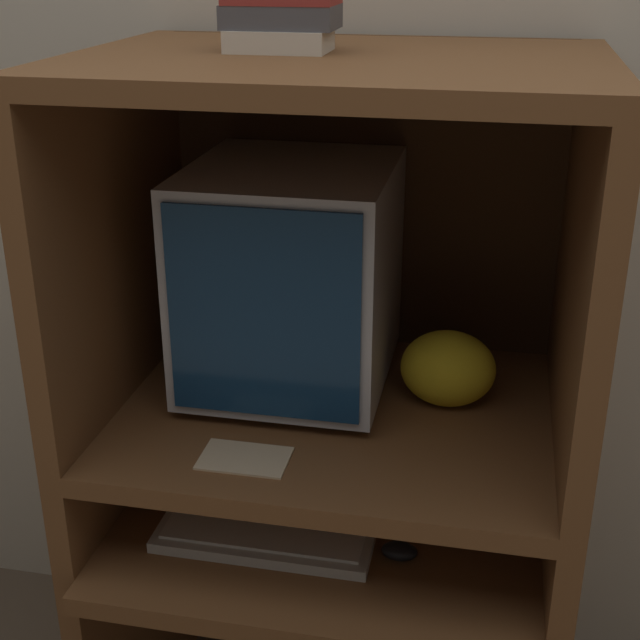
% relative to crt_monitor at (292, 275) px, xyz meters
% --- Properties ---
extents(wall_back, '(6.00, 0.06, 2.60)m').
position_rel_crt_monitor_xyz_m(wall_back, '(0.10, 0.30, 0.27)').
color(wall_back, beige).
rests_on(wall_back, ground_plane).
extents(desk_base, '(0.86, 0.69, 0.61)m').
position_rel_crt_monitor_xyz_m(desk_base, '(0.10, -0.13, -0.65)').
color(desk_base, brown).
rests_on(desk_base, ground_plane).
extents(desk_monitor_shelf, '(0.86, 0.65, 0.20)m').
position_rel_crt_monitor_xyz_m(desk_monitor_shelf, '(0.10, -0.09, -0.27)').
color(desk_monitor_shelf, brown).
rests_on(desk_monitor_shelf, desk_base).
extents(hutch_upper, '(0.86, 0.65, 0.63)m').
position_rel_crt_monitor_xyz_m(hutch_upper, '(0.10, -0.05, 0.19)').
color(hutch_upper, brown).
rests_on(hutch_upper, desk_monitor_shelf).
extents(crt_monitor, '(0.36, 0.42, 0.42)m').
position_rel_crt_monitor_xyz_m(crt_monitor, '(0.00, 0.00, 0.00)').
color(crt_monitor, '#B2B2B7').
rests_on(crt_monitor, desk_monitor_shelf).
extents(keyboard, '(0.39, 0.17, 0.03)m').
position_rel_crt_monitor_xyz_m(keyboard, '(0.00, -0.23, -0.41)').
color(keyboard, beige).
rests_on(keyboard, desk_base).
extents(mouse, '(0.06, 0.04, 0.03)m').
position_rel_crt_monitor_xyz_m(mouse, '(0.24, -0.24, -0.41)').
color(mouse, black).
rests_on(mouse, desk_base).
extents(snack_bag, '(0.17, 0.13, 0.14)m').
position_rel_crt_monitor_xyz_m(snack_bag, '(0.30, -0.03, -0.15)').
color(snack_bag, gold).
rests_on(snack_bag, desk_monitor_shelf).
extents(book_stack, '(0.18, 0.12, 0.11)m').
position_rel_crt_monitor_xyz_m(book_stack, '(0.00, -0.06, 0.46)').
color(book_stack, beige).
rests_on(book_stack, hutch_upper).
extents(paper_card, '(0.15, 0.10, 0.00)m').
position_rel_crt_monitor_xyz_m(paper_card, '(-0.01, -0.29, -0.22)').
color(paper_card, '#CCB28C').
rests_on(paper_card, desk_monitor_shelf).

